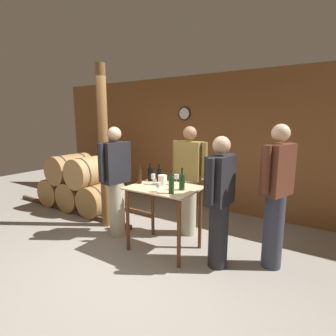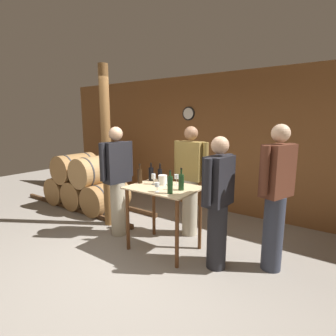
{
  "view_description": "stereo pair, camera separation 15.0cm",
  "coord_description": "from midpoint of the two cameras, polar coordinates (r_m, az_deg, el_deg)",
  "views": [
    {
      "loc": [
        2.02,
        -2.19,
        1.83
      ],
      "look_at": [
        0.1,
        0.81,
        1.16
      ],
      "focal_mm": 28.0,
      "sensor_mm": 36.0,
      "label": 1
    },
    {
      "loc": [
        2.15,
        -2.11,
        1.83
      ],
      "look_at": [
        0.1,
        0.81,
        1.16
      ],
      "focal_mm": 28.0,
      "sensor_mm": 36.0,
      "label": 2
    }
  ],
  "objects": [
    {
      "name": "ground_plane",
      "position": [
        3.51,
        -10.5,
        -21.03
      ],
      "size": [
        14.0,
        14.0,
        0.0
      ],
      "primitive_type": "plane",
      "color": "gray"
    },
    {
      "name": "back_wall",
      "position": [
        5.31,
        9.38,
        5.28
      ],
      "size": [
        8.4,
        0.08,
        2.7
      ],
      "color": "brown",
      "rests_on": "ground_plane"
    },
    {
      "name": "barrel_rack",
      "position": [
        5.76,
        -19.17,
        -3.46
      ],
      "size": [
        3.26,
        0.83,
        1.11
      ],
      "color": "#4C331E",
      "rests_on": "ground_plane"
    },
    {
      "name": "tasting_table",
      "position": [
        3.65,
        -2.04,
        -7.08
      ],
      "size": [
        0.95,
        0.71,
        0.91
      ],
      "color": "#D1B284",
      "rests_on": "ground_plane"
    },
    {
      "name": "wooden_post",
      "position": [
        4.51,
        -14.74,
        4.14
      ],
      "size": [
        0.16,
        0.16,
        2.7
      ],
      "color": "brown",
      "rests_on": "ground_plane"
    },
    {
      "name": "wine_bottle_far_left",
      "position": [
        3.8,
        -7.38,
        -1.71
      ],
      "size": [
        0.07,
        0.07,
        0.28
      ],
      "color": "black",
      "rests_on": "tasting_table"
    },
    {
      "name": "wine_bottle_left",
      "position": [
        3.96,
        -4.99,
        -1.25
      ],
      "size": [
        0.08,
        0.08,
        0.27
      ],
      "color": "black",
      "rests_on": "tasting_table"
    },
    {
      "name": "wine_bottle_center",
      "position": [
        3.91,
        -3.01,
        -1.42
      ],
      "size": [
        0.07,
        0.07,
        0.27
      ],
      "color": "black",
      "rests_on": "tasting_table"
    },
    {
      "name": "wine_bottle_right",
      "position": [
        3.26,
        -0.57,
        -3.58
      ],
      "size": [
        0.07,
        0.07,
        0.3
      ],
      "color": "#193819",
      "rests_on": "tasting_table"
    },
    {
      "name": "wine_bottle_far_right",
      "position": [
        3.43,
        1.8,
        -2.97
      ],
      "size": [
        0.08,
        0.08,
        0.3
      ],
      "color": "#193819",
      "rests_on": "tasting_table"
    },
    {
      "name": "wine_glass_near_left",
      "position": [
        3.73,
        -4.39,
        -1.95
      ],
      "size": [
        0.06,
        0.06,
        0.15
      ],
      "color": "silver",
      "rests_on": "tasting_table"
    },
    {
      "name": "wine_glass_near_center",
      "position": [
        3.34,
        -3.46,
        -3.77
      ],
      "size": [
        0.06,
        0.06,
        0.12
      ],
      "color": "silver",
      "rests_on": "tasting_table"
    },
    {
      "name": "wine_glass_near_right",
      "position": [
        3.68,
        0.68,
        -1.98
      ],
      "size": [
        0.07,
        0.07,
        0.15
      ],
      "color": "silver",
      "rests_on": "tasting_table"
    },
    {
      "name": "ice_bucket",
      "position": [
        3.71,
        -2.36,
        -2.61
      ],
      "size": [
        0.13,
        0.13,
        0.14
      ],
      "color": "white",
      "rests_on": "tasting_table"
    },
    {
      "name": "person_host",
      "position": [
        4.14,
        -12.3,
        -2.5
      ],
      "size": [
        0.29,
        0.58,
        1.72
      ],
      "color": "#B7AD93",
      "rests_on": "ground_plane"
    },
    {
      "name": "person_visitor_with_scarf",
      "position": [
        3.39,
        21.29,
        -5.31
      ],
      "size": [
        0.34,
        0.56,
        1.78
      ],
      "color": "#333847",
      "rests_on": "ground_plane"
    },
    {
      "name": "person_visitor_bearded",
      "position": [
        3.24,
        9.83,
        -6.93
      ],
      "size": [
        0.25,
        0.59,
        1.64
      ],
      "color": "#232328",
      "rests_on": "ground_plane"
    },
    {
      "name": "person_visitor_near_door",
      "position": [
        4.1,
        3.58,
        -2.32
      ],
      "size": [
        0.59,
        0.24,
        1.73
      ],
      "color": "#B7AD93",
      "rests_on": "ground_plane"
    }
  ]
}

